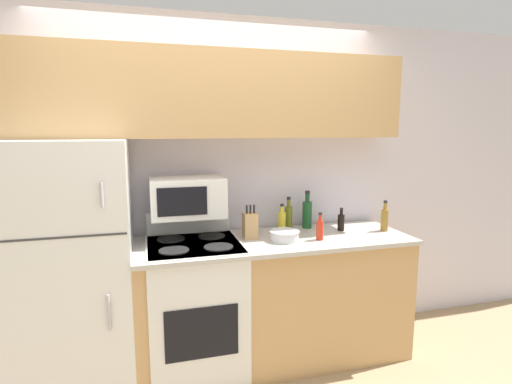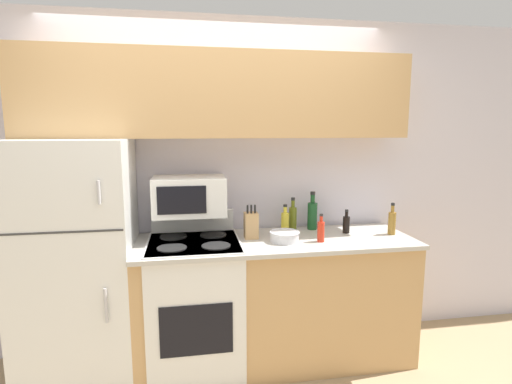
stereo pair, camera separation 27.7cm
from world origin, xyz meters
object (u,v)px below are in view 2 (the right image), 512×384
Objects in this scene: microwave at (189,196)px; bottle_hot_sauce at (321,231)px; knife_block at (251,225)px; bottle_cooking_spray at (285,222)px; bottle_soy_sauce at (346,224)px; bottle_wine_green at (312,214)px; bottle_vinegar at (392,222)px; bottle_olive_oil at (293,218)px; stove at (195,304)px; refrigerator at (78,263)px; bowl at (285,236)px.

microwave is 2.55× the size of bottle_hot_sauce.
microwave reaches higher than knife_block.
bottle_cooking_spray is at bearing 124.36° from bottle_hot_sauce.
knife_block is (0.44, -0.08, -0.22)m from microwave.
knife_block reaches higher than bottle_soy_sauce.
bottle_wine_green is (0.52, 0.17, 0.02)m from knife_block.
bottle_vinegar is (1.06, -0.08, -0.00)m from knife_block.
bottle_cooking_spray reaches higher than bottle_soy_sauce.
bottle_olive_oil is 0.74m from bottle_vinegar.
stove is 0.89m from bottle_cooking_spray.
bottle_wine_green is (1.70, 0.21, 0.23)m from refrigerator.
bottle_cooking_spray is at bearing -141.33° from bottle_olive_oil.
stove is 5.03× the size of bottle_cooking_spray.
bowl is at bearing -176.41° from bottle_vinegar.
bottle_hot_sauce is at bearing -15.82° from microwave.
microwave is 0.49m from knife_block.
bottle_hot_sauce is 0.67× the size of bottle_wine_green.
refrigerator is 3.24× the size of microwave.
bottle_wine_green is at bearing 18.51° from knife_block.
knife_block is (1.19, 0.04, 0.20)m from refrigerator.
bottle_olive_oil is at bearing 108.46° from bottle_hot_sauce.
knife_block is at bearing -155.60° from bottle_olive_oil.
bottle_olive_oil is (0.14, 0.29, 0.06)m from bowl.
stove is at bearing -176.26° from bottle_soy_sauce.
bottle_cooking_spray is 1.10× the size of bottle_hot_sauce.
bottle_hot_sauce is (0.47, -0.18, -0.02)m from knife_block.
stove is 0.80m from bowl.
bowl is 0.97× the size of bottle_cooking_spray.
bottle_hot_sauce reaches higher than stove.
bottle_wine_green is (0.93, 0.23, 0.57)m from stove.
bottle_hot_sauce is (1.66, -0.14, 0.19)m from refrigerator.
bottle_cooking_spray is (0.06, 0.23, 0.05)m from bowl.
bottle_cooking_spray is (0.71, 0.02, -0.22)m from microwave.
stove is at bearing -1.39° from refrigerator.
bottle_soy_sauce is (0.22, -0.15, -0.05)m from bottle_wine_green.
bottle_wine_green reaches higher than bottle_hot_sauce.
refrigerator is 2.25m from bottle_vinegar.
microwave is at bearing -174.02° from bottle_olive_oil.
refrigerator is 6.90× the size of bottle_vinegar.
bottle_hot_sauce is 0.83× the size of bottle_vinegar.
bottle_vinegar is (0.78, -0.18, 0.01)m from bottle_cooking_spray.
bottle_vinegar is (1.47, -0.02, 0.54)m from stove.
bowl is 0.26m from bottle_hot_sauce.
bottle_vinegar is at bearing -1.02° from refrigerator.
bottle_cooking_spray is at bearing 169.91° from bottle_soy_sauce.
refrigerator is at bearing -171.21° from microwave.
microwave reaches higher than bottle_wine_green.
bottle_wine_green is at bearing 5.68° from microwave.
refrigerator is at bearing 176.23° from bowl.
bowl is 1.19× the size of bottle_soy_sauce.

